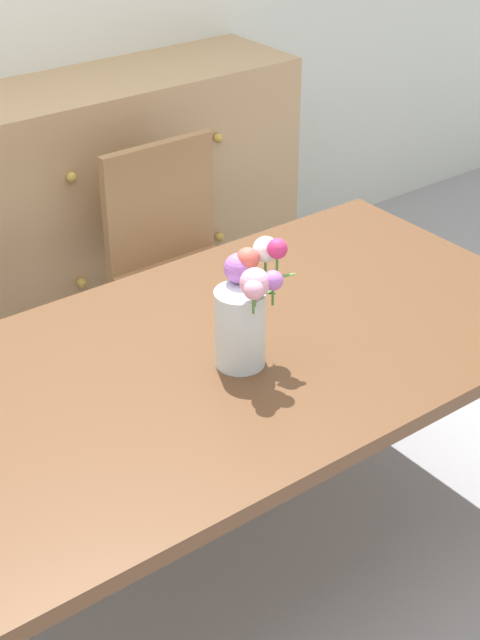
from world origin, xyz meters
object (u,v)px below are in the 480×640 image
(dining_table, at_px, (210,384))
(chair_right, at_px, (179,260))
(flower_vase, at_px, (245,309))
(dresser, at_px, (119,208))

(dining_table, xyz_separation_m, chair_right, (0.45, 0.81, -0.14))
(dining_table, distance_m, flower_vase, 0.24)
(chair_right, bearing_deg, dresser, -97.85)
(chair_right, height_order, dresser, dresser)
(dining_table, distance_m, chair_right, 0.94)
(dresser, bearing_deg, flower_vase, -108.41)
(chair_right, bearing_deg, flower_vase, 65.87)
(chair_right, height_order, flower_vase, flower_vase)
(chair_right, xyz_separation_m, flower_vase, (-0.39, -0.88, 0.36))
(dining_table, relative_size, dresser, 1.34)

